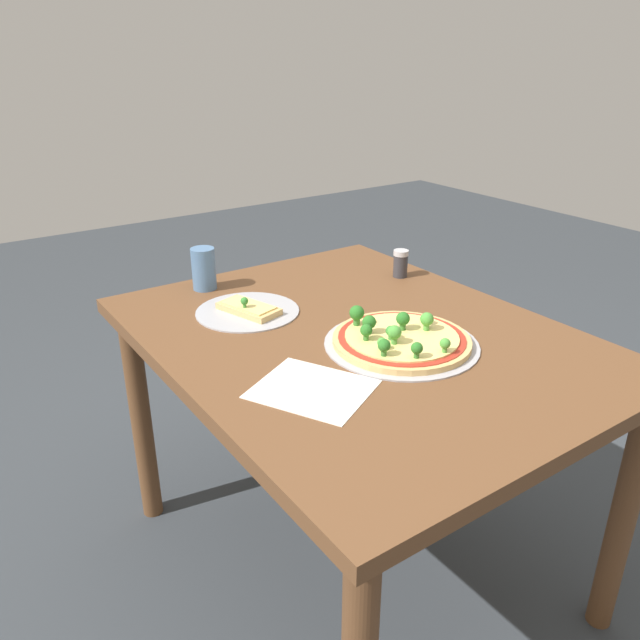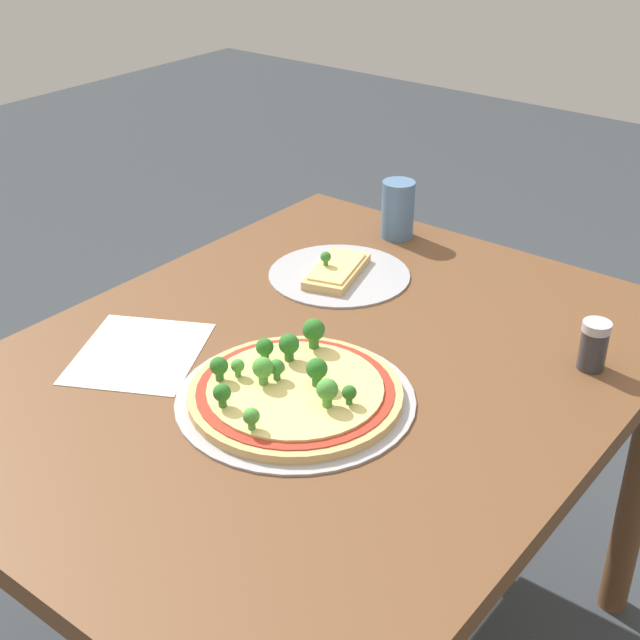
{
  "view_description": "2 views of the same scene",
  "coord_description": "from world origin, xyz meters",
  "views": [
    {
      "loc": [
        1.07,
        -0.85,
        1.35
      ],
      "look_at": [
        -0.08,
        -0.06,
        0.74
      ],
      "focal_mm": 35.0,
      "sensor_mm": 36.0,
      "label": 1
    },
    {
      "loc": [
        0.95,
        0.75,
        1.47
      ],
      "look_at": [
        -0.08,
        -0.06,
        0.74
      ],
      "focal_mm": 50.0,
      "sensor_mm": 36.0,
      "label": 2
    }
  ],
  "objects": [
    {
      "name": "paper_menu",
      "position": [
        0.16,
        -0.24,
        0.72
      ],
      "size": [
        0.29,
        0.28,
        0.0
      ],
      "primitive_type": "cube",
      "rotation": [
        0.0,
        0.0,
        0.49
      ],
      "color": "silver",
      "rests_on": "dining_table"
    },
    {
      "name": "pizza_tray_slice",
      "position": [
        -0.26,
        -0.16,
        0.73
      ],
      "size": [
        0.27,
        0.27,
        0.05
      ],
      "color": "#A3A3A8",
      "rests_on": "dining_table"
    },
    {
      "name": "dining_table",
      "position": [
        0.0,
        0.0,
        0.63
      ],
      "size": [
        1.16,
        0.91,
        0.72
      ],
      "color": "brown",
      "rests_on": "ground_plane"
    },
    {
      "name": "drinking_cup",
      "position": [
        -0.49,
        -0.17,
        0.78
      ],
      "size": [
        0.07,
        0.07,
        0.12
      ],
      "primitive_type": "cylinder",
      "color": "#4C7099",
      "rests_on": "dining_table"
    },
    {
      "name": "condiment_shaker",
      "position": [
        -0.25,
        0.35,
        0.76
      ],
      "size": [
        0.04,
        0.04,
        0.08
      ],
      "color": "#333338",
      "rests_on": "dining_table"
    },
    {
      "name": "pizza_tray_whole",
      "position": [
        0.11,
        0.04,
        0.73
      ],
      "size": [
        0.36,
        0.36,
        0.07
      ],
      "color": "#A3A3A8",
      "rests_on": "dining_table"
    }
  ]
}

